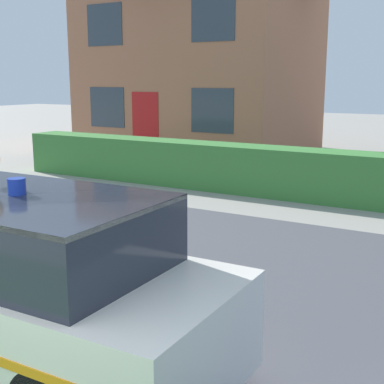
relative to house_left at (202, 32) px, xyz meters
name	(u,v)px	position (x,y,z in m)	size (l,w,h in m)	color
road_strip	(223,292)	(6.75, -11.44, -4.09)	(28.00, 6.91, 0.01)	#4C4C51
garden_hedge	(297,174)	(5.71, -6.01, -3.57)	(14.73, 0.89, 1.05)	#3D7F38
house_left	(202,32)	(0.00, 0.00, 0.00)	(7.50, 5.99, 8.02)	#A86B4C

